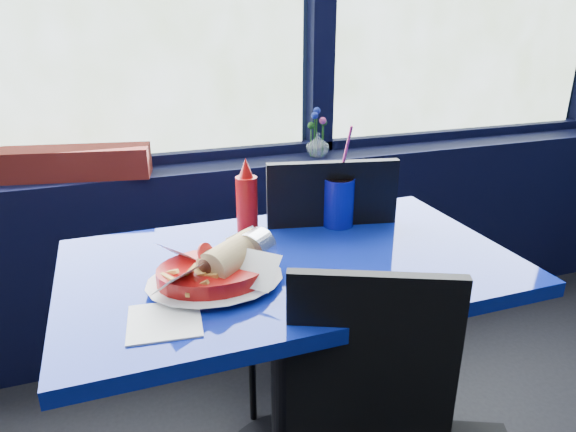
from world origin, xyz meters
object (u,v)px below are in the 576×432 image
Objects in this scene: planter_box at (72,163)px; near_table at (291,317)px; flower_vase at (318,142)px; soda_cup at (339,201)px; ketchup_bottle at (247,202)px; chair_near_back at (309,266)px; food_basket at (217,270)px.

near_table is at bearing -45.13° from planter_box.
near_table is 0.97m from flower_vase.
soda_cup is at bearing -107.03° from flower_vase.
planter_box is 2.37× the size of ketchup_bottle.
chair_near_back reaches higher than food_basket.
flower_vase is 0.65× the size of soda_cup.
near_table is 0.36m from ketchup_bottle.
near_table is 5.02× the size of ketchup_bottle.
flower_vase is 0.78m from ketchup_bottle.
flower_vase is at bearing 51.78° from ketchup_bottle.
planter_box reaches higher than food_basket.
ketchup_bottle is (-0.48, -0.61, -0.01)m from flower_vase.
planter_box is at bearing -23.33° from chair_near_back.
chair_near_back is at bearing 59.98° from near_table.
ketchup_bottle is (-0.25, -0.11, 0.31)m from chair_near_back.
flower_vase is 1.10m from food_basket.
flower_vase is 0.67m from soda_cup.
ketchup_bottle reaches higher than food_basket.
ketchup_bottle is at bearing 35.28° from chair_near_back.
flower_vase is at bearing 39.49° from food_basket.
flower_vase reaches higher than ketchup_bottle.
soda_cup is at bearing -28.71° from planter_box.
food_basket reaches higher than near_table.
flower_vase is 0.88× the size of ketchup_bottle.
chair_near_back is 2.95× the size of soda_cup.
near_table is 0.32m from food_basket.
near_table is at bearing -73.00° from ketchup_bottle.
food_basket is 0.32m from ketchup_bottle.
soda_cup reaches higher than food_basket.
chair_near_back is 4.55× the size of flower_vase.
ketchup_bottle is at bearing -40.60° from planter_box.
ketchup_bottle is (0.15, 0.28, 0.07)m from food_basket.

